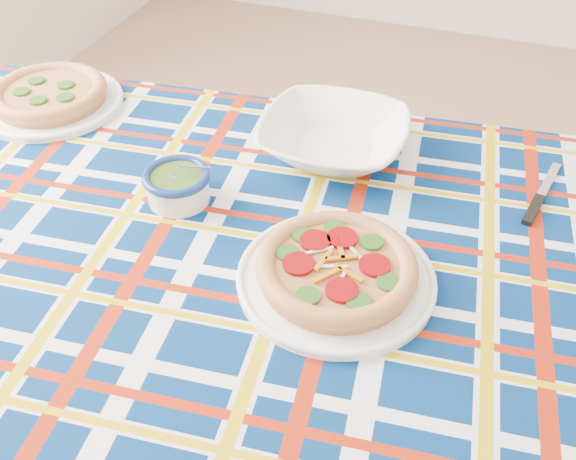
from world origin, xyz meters
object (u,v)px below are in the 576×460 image
(pesto_bowl, at_px, (177,183))
(serving_bowl, at_px, (334,138))
(dining_table, at_px, (247,288))
(main_focaccia_plate, at_px, (337,268))

(pesto_bowl, distance_m, serving_bowl, 0.30)
(dining_table, xyz_separation_m, serving_bowl, (0.05, 0.31, 0.11))
(serving_bowl, bearing_deg, pesto_bowl, -132.58)
(main_focaccia_plate, distance_m, pesto_bowl, 0.32)
(pesto_bowl, bearing_deg, main_focaccia_plate, -17.85)
(dining_table, height_order, pesto_bowl, pesto_bowl)
(dining_table, relative_size, main_focaccia_plate, 5.26)
(pesto_bowl, height_order, serving_bowl, pesto_bowl)
(pesto_bowl, bearing_deg, dining_table, -29.70)
(main_focaccia_plate, relative_size, pesto_bowl, 2.63)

